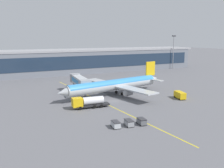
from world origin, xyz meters
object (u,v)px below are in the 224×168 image
main_airliner (115,85)px  crew_van (180,95)px  fuel_tanker (88,102)px  baggage_cart_0 (116,124)px  baggage_cart_2 (142,121)px  baggage_cart_1 (129,123)px

main_airliner → crew_van: (16.63, -14.41, -2.38)m
fuel_tanker → baggage_cart_0: (-0.61, -17.73, -0.96)m
main_airliner → baggage_cart_2: main_airliner is taller
main_airliner → fuel_tanker: bearing=-143.0°
fuel_tanker → baggage_cart_0: bearing=-92.0°
baggage_cart_1 → baggage_cart_2: bearing=-8.7°
fuel_tanker → baggage_cart_1: (2.55, -18.22, -0.96)m
baggage_cart_0 → baggage_cart_1: (3.16, -0.48, 0.00)m
baggage_cart_0 → baggage_cart_1: size_ratio=1.00×
crew_van → baggage_cart_1: (-28.55, -14.72, -0.53)m
baggage_cart_1 → fuel_tanker: bearing=98.0°
fuel_tanker → baggage_cart_1: 18.42m
fuel_tanker → baggage_cart_2: fuel_tanker is taller
crew_van → baggage_cart_2: crew_van is taller
fuel_tanker → baggage_cart_2: (5.71, -18.70, -0.96)m
fuel_tanker → crew_van: (31.10, -3.49, -0.43)m
crew_van → baggage_cart_2: (-25.39, -15.21, -0.53)m
baggage_cart_0 → baggage_cart_1: same height
baggage_cart_1 → baggage_cart_2: size_ratio=1.00×
main_airliner → baggage_cart_2: size_ratio=15.20×
main_airliner → fuel_tanker: size_ratio=3.95×
main_airliner → fuel_tanker: main_airliner is taller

